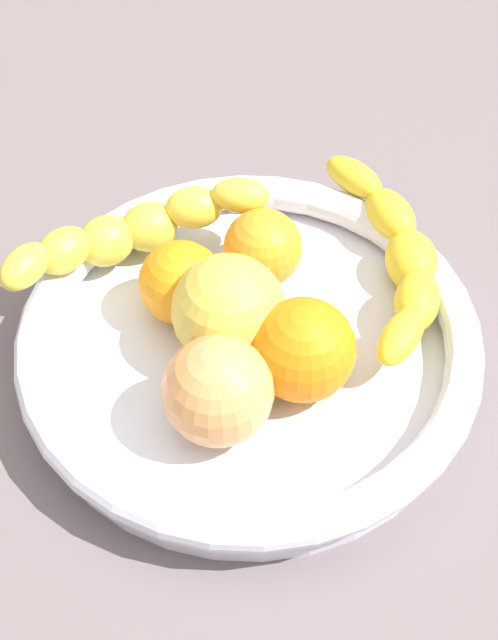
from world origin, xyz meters
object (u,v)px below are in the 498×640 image
object	(u,v)px
peach_blush	(218,391)
apple_yellow	(228,312)
fruit_bowl	(249,345)
banana_draped_left	(130,231)
orange_mid_left	(303,350)
orange_front	(261,248)
orange_mid_right	(181,283)
banana_draped_right	(399,257)

from	to	relation	value
peach_blush	apple_yellow	distance (cm)	6.02
fruit_bowl	banana_draped_left	world-z (taller)	banana_draped_left
fruit_bowl	orange_mid_left	distance (cm)	5.27
orange_front	orange_mid_right	distance (cm)	6.35
banana_draped_right	apple_yellow	bearing A→B (deg)	-143.86
banana_draped_left	orange_mid_left	world-z (taller)	orange_mid_left
fruit_bowl	banana_draped_left	size ratio (longest dim) A/B	1.81
fruit_bowl	orange_mid_left	size ratio (longest dim) A/B	4.59
orange_mid_right	apple_yellow	xyz separation A→B (cm)	(3.66, -2.84, 0.85)
peach_blush	banana_draped_right	bearing A→B (deg)	53.06
banana_draped_right	apple_yellow	distance (cm)	13.33
orange_mid_left	peach_blush	size ratio (longest dim) A/B	0.98
banana_draped_left	orange_mid_right	distance (cm)	5.77
fruit_bowl	orange_mid_right	bearing A→B (deg)	151.78
orange_mid_right	apple_yellow	bearing A→B (deg)	-37.80
fruit_bowl	orange_mid_left	bearing A→B (deg)	-30.92
orange_front	orange_mid_right	size ratio (longest dim) A/B	0.96
fruit_bowl	orange_front	distance (cm)	7.21
fruit_bowl	apple_yellow	bearing A→B (deg)	-172.97
banana_draped_left	apple_yellow	size ratio (longest dim) A/B	2.28
banana_draped_left	orange_front	xyz separation A→B (cm)	(9.13, 0.30, -0.61)
orange_mid_right	peach_blush	world-z (taller)	peach_blush
banana_draped_right	peach_blush	world-z (taller)	peach_blush
orange_mid_left	apple_yellow	size ratio (longest dim) A/B	0.90
banana_draped_right	orange_mid_left	bearing A→B (deg)	-119.72
peach_blush	apple_yellow	bearing A→B (deg)	92.97
peach_blush	orange_mid_right	bearing A→B (deg)	114.19
fruit_bowl	banana_draped_left	bearing A→B (deg)	145.02
peach_blush	apple_yellow	size ratio (longest dim) A/B	0.92
orange_mid_right	banana_draped_left	bearing A→B (deg)	138.36
fruit_bowl	orange_front	world-z (taller)	orange_front
orange_mid_left	apple_yellow	world-z (taller)	apple_yellow
fruit_bowl	orange_mid_right	distance (cm)	6.19
orange_mid_right	peach_blush	distance (cm)	9.72
fruit_bowl	orange_mid_right	size ratio (longest dim) A/B	5.35
banana_draped_left	orange_mid_left	xyz separation A→B (cm)	(13.02, -8.74, -0.02)
banana_draped_left	orange_mid_right	size ratio (longest dim) A/B	2.95
banana_draped_right	peach_blush	distance (cm)	17.34
peach_blush	apple_yellow	xyz separation A→B (cm)	(-0.31, 6.01, 0.28)
fruit_bowl	apple_yellow	size ratio (longest dim) A/B	4.14
orange_front	apple_yellow	world-z (taller)	apple_yellow
fruit_bowl	banana_draped_right	size ratio (longest dim) A/B	1.51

